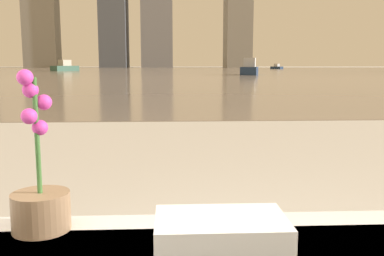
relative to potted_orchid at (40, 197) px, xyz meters
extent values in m
cylinder|color=#8C6B4C|center=(0.00, 0.00, -0.04)|extent=(0.14, 0.14, 0.10)
cylinder|color=#38662D|center=(0.00, 0.00, 0.16)|extent=(0.01, 0.01, 0.29)
sphere|color=#CC3899|center=(-0.02, -0.01, 0.30)|extent=(0.04, 0.04, 0.04)
sphere|color=#CC3899|center=(-0.01, 0.00, 0.27)|extent=(0.04, 0.04, 0.04)
sphere|color=#CC3899|center=(0.02, 0.02, 0.24)|extent=(0.04, 0.04, 0.04)
sphere|color=#CC3899|center=(-0.01, -0.01, 0.21)|extent=(0.04, 0.04, 0.04)
sphere|color=#CC3899|center=(0.01, 0.01, 0.18)|extent=(0.04, 0.04, 0.04)
cube|color=white|center=(0.44, -0.15, -0.07)|extent=(0.29, 0.18, 0.04)
cube|color=white|center=(0.44, -0.15, -0.03)|extent=(0.29, 0.18, 0.04)
cube|color=gray|center=(0.45, 61.12, -0.63)|extent=(180.00, 110.00, 0.01)
cube|color=#335647|center=(-14.05, 58.78, -0.28)|extent=(3.35, 4.07, 0.70)
cube|color=#B2A893|center=(-14.05, 58.78, 0.47)|extent=(1.66, 1.80, 0.80)
cube|color=navy|center=(7.33, 36.62, -0.28)|extent=(2.29, 4.17, 0.69)
cube|color=silver|center=(7.33, 36.62, 0.46)|extent=(1.32, 1.68, 0.79)
cube|color=navy|center=(20.83, 80.99, -0.40)|extent=(2.13, 2.67, 0.45)
cube|color=silver|center=(20.83, 80.99, 0.09)|extent=(1.06, 1.17, 0.52)
camera|label=1|loc=(0.33, -1.05, 0.33)|focal=40.00mm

